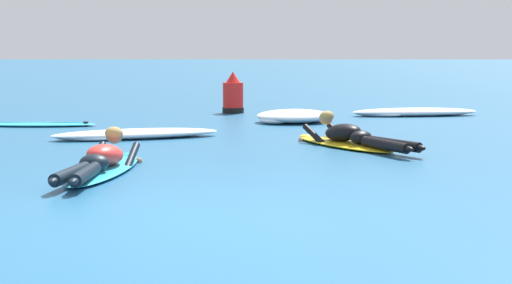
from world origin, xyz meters
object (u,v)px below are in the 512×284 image
object	(u,v)px
surfer_near	(101,162)
surfer_far	(350,138)
channel_marker_buoy	(233,97)
drifting_surfboard	(37,124)

from	to	relation	value
surfer_near	surfer_far	distance (m)	3.91
surfer_near	channel_marker_buoy	size ratio (longest dim) A/B	2.98
drifting_surfboard	channel_marker_buoy	size ratio (longest dim) A/B	2.45
surfer_near	channel_marker_buoy	xyz separation A→B (m)	(1.13, 7.95, 0.21)
surfer_far	drifting_surfboard	world-z (taller)	surfer_far
surfer_near	drifting_surfboard	size ratio (longest dim) A/B	1.21
channel_marker_buoy	surfer_near	bearing A→B (deg)	-98.06
surfer_near	surfer_far	world-z (taller)	same
drifting_surfboard	channel_marker_buoy	world-z (taller)	channel_marker_buoy
surfer_near	drifting_surfboard	bearing A→B (deg)	114.45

